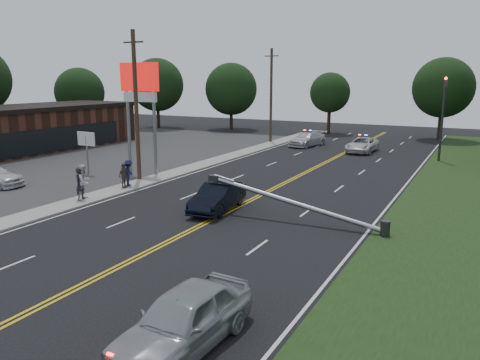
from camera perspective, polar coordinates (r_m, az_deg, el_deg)
The scene contains 23 objects.
ground at distance 18.54m, azimuth -13.99°, elevation -9.95°, with size 120.00×120.00×0.00m, color black.
parking_lot at distance 39.54m, azimuth -26.15°, elevation 0.98°, with size 25.00×60.00×0.01m, color #2D2D2D.
sidewalk at distance 31.02m, azimuth -13.36°, elevation -0.78°, with size 1.80×70.00×0.12m, color gray.
centerline_yellow at distance 26.39m, azimuth 0.56°, elevation -2.84°, with size 0.36×80.00×0.00m, color gold.
pylon_sign at distance 34.67m, azimuth -12.12°, elevation 10.53°, with size 3.20×0.35×8.00m.
small_sign at distance 35.88m, azimuth -18.22°, elevation 4.37°, with size 1.60×0.14×3.10m.
traffic_signal at distance 42.85m, azimuth 23.51°, elevation 7.69°, with size 0.28×0.41×7.05m.
fallen_streetlight at distance 22.76m, azimuth 7.65°, elevation -3.06°, with size 9.36×0.44×1.91m.
utility_pole_mid at distance 32.35m, azimuth -12.54°, elevation 8.79°, with size 1.60×0.28×10.00m.
utility_pole_far at distance 51.13m, azimuth 3.81°, elevation 10.24°, with size 1.60×0.28×10.00m.
tree_3 at distance 64.92m, azimuth -18.97°, elevation 10.07°, with size 6.28×6.28×8.26m.
tree_4 at distance 67.60m, azimuth -10.06°, elevation 11.35°, with size 7.34×7.34×9.67m.
tree_5 at distance 64.63m, azimuth -1.09°, elevation 11.01°, with size 7.01×7.01×8.96m.
tree_6 at distance 60.80m, azimuth 10.91°, elevation 10.41°, with size 5.00×5.00×7.64m.
tree_7 at distance 58.16m, azimuth 23.53°, elevation 10.27°, with size 6.71×6.71×9.22m.
crashed_sedan at distance 24.89m, azimuth -2.73°, elevation -2.05°, with size 1.57×4.50×1.48m, color black.
waiting_sedan at distance 12.71m, azimuth -6.88°, elevation -16.51°, with size 1.89×4.70×1.60m, color #999CA1.
emergency_a at distance 46.14m, azimuth 14.67°, elevation 4.17°, with size 2.30×5.00×1.39m, color silver.
emergency_b at distance 49.19m, azimuth 8.19°, elevation 4.98°, with size 2.06×5.07×1.47m, color silver.
bystander_a at distance 28.06m, azimuth -18.90°, elevation -0.42°, with size 0.68×0.45×1.86m, color #232229.
bystander_b at distance 28.09m, azimuth -18.51°, elevation -0.22°, with size 0.98×0.76×2.01m, color silver.
bystander_c at distance 30.80m, azimuth -13.41°, elevation 0.85°, with size 1.10×0.63×1.70m, color #171B3B.
bystander_d at distance 30.44m, azimuth -14.00°, elevation 0.56°, with size 0.92×0.38×1.57m, color #604F4D.
Camera 1 is at (11.68, -12.64, 6.91)m, focal length 35.00 mm.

